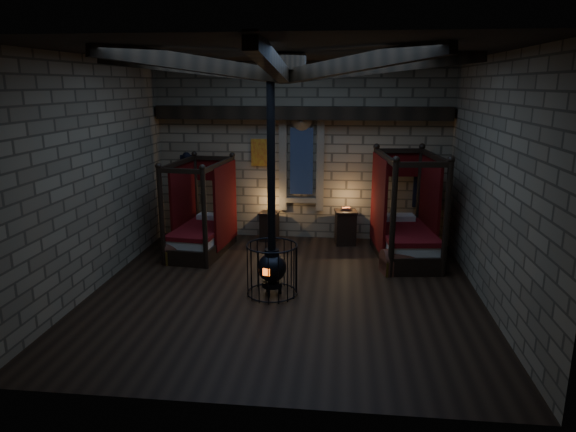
# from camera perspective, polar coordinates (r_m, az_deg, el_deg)

# --- Properties ---
(room) EXTENTS (7.02, 7.02, 4.29)m
(room) POSITION_cam_1_polar(r_m,az_deg,el_deg) (8.90, -0.27, 14.74)
(room) COLOR black
(room) RESTS_ON ground
(bed_left) EXTENTS (1.24, 2.07, 2.07)m
(bed_left) POSITION_cam_1_polar(r_m,az_deg,el_deg) (11.72, -9.50, -1.53)
(bed_left) COLOR black
(bed_left) RESTS_ON ground
(bed_right) EXTENTS (1.40, 2.31, 2.28)m
(bed_right) POSITION_cam_1_polar(r_m,az_deg,el_deg) (11.42, 12.83, -1.85)
(bed_right) COLOR black
(bed_right) RESTS_ON ground
(trunk_left) EXTENTS (0.78, 0.59, 0.52)m
(trunk_left) POSITION_cam_1_polar(r_m,az_deg,el_deg) (11.21, -11.57, -3.90)
(trunk_left) COLOR brown
(trunk_left) RESTS_ON ground
(trunk_right) EXTENTS (0.80, 0.62, 0.52)m
(trunk_right) POSITION_cam_1_polar(r_m,az_deg,el_deg) (10.59, 12.26, -5.01)
(trunk_right) COLOR brown
(trunk_right) RESTS_ON ground
(nightstand_left) EXTENTS (0.49, 0.47, 0.86)m
(nightstand_left) POSITION_cam_1_polar(r_m,az_deg,el_deg) (12.46, -2.08, -1.10)
(nightstand_left) COLOR black
(nightstand_left) RESTS_ON ground
(nightstand_right) EXTENTS (0.57, 0.55, 0.89)m
(nightstand_right) POSITION_cam_1_polar(r_m,az_deg,el_deg) (12.23, 6.40, -1.21)
(nightstand_right) COLOR black
(nightstand_right) RESTS_ON ground
(stove) EXTENTS (0.92, 0.92, 4.05)m
(stove) POSITION_cam_1_polar(r_m,az_deg,el_deg) (9.21, -1.80, -5.29)
(stove) COLOR black
(stove) RESTS_ON ground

